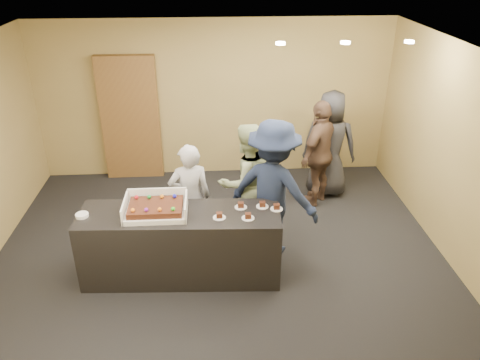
{
  "coord_description": "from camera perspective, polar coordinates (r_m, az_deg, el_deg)",
  "views": [
    {
      "loc": [
        -0.06,
        -5.24,
        3.79
      ],
      "look_at": [
        0.28,
        0.0,
        1.08
      ],
      "focal_mm": 35.0,
      "sensor_mm": 36.0,
      "label": 1
    }
  ],
  "objects": [
    {
      "name": "serving_counter",
      "position": [
        5.84,
        -7.18,
        -7.83
      ],
      "size": [
        2.43,
        0.82,
        0.9
      ],
      "primitive_type": "cube",
      "rotation": [
        0.0,
        0.0,
        -0.05
      ],
      "color": "black",
      "rests_on": "floor"
    },
    {
      "name": "person_navy_man",
      "position": [
        6.0,
        4.09,
        -1.19
      ],
      "size": [
        1.39,
        1.22,
        1.87
      ],
      "primitive_type": "imported",
      "rotation": [
        0.0,
        0.0,
        2.6
      ],
      "color": "#17203A",
      "rests_on": "floor"
    },
    {
      "name": "slice_b",
      "position": [
        5.66,
        0.1,
        -3.17
      ],
      "size": [
        0.15,
        0.15,
        0.07
      ],
      "color": "white",
      "rests_on": "serving_counter"
    },
    {
      "name": "slice_e",
      "position": [
        5.64,
        4.48,
        -3.37
      ],
      "size": [
        0.15,
        0.15,
        0.07
      ],
      "color": "white",
      "rests_on": "serving_counter"
    },
    {
      "name": "person_brown_extra",
      "position": [
        7.34,
        9.7,
        3.22
      ],
      "size": [
        0.97,
        1.02,
        1.69
      ],
      "primitive_type": "imported",
      "rotation": [
        0.0,
        0.0,
        3.99
      ],
      "color": "brown",
      "rests_on": "floor"
    },
    {
      "name": "storage_cabinet",
      "position": [
        8.24,
        -13.21,
        7.28
      ],
      "size": [
        0.98,
        0.15,
        2.15
      ],
      "primitive_type": "cube",
      "color": "brown",
      "rests_on": "floor"
    },
    {
      "name": "plate_stack",
      "position": [
        5.78,
        -18.71,
        -4.09
      ],
      "size": [
        0.15,
        0.15,
        0.04
      ],
      "primitive_type": "cylinder",
      "color": "white",
      "rests_on": "serving_counter"
    },
    {
      "name": "person_server_grey",
      "position": [
        6.18,
        -6.09,
        -2.23
      ],
      "size": [
        0.61,
        0.45,
        1.53
      ],
      "primitive_type": "imported",
      "rotation": [
        0.0,
        0.0,
        3.31
      ],
      "color": "#AFAEB4",
      "rests_on": "floor"
    },
    {
      "name": "slice_c",
      "position": [
        5.44,
        0.99,
        -4.49
      ],
      "size": [
        0.15,
        0.15,
        0.07
      ],
      "color": "white",
      "rests_on": "serving_counter"
    },
    {
      "name": "cake_box",
      "position": [
        5.62,
        -10.18,
        -3.56
      ],
      "size": [
        0.73,
        0.51,
        0.22
      ],
      "color": "white",
      "rests_on": "serving_counter"
    },
    {
      "name": "room",
      "position": [
        5.78,
        -2.74,
        2.29
      ],
      "size": [
        6.04,
        6.0,
        2.7
      ],
      "color": "black",
      "rests_on": "ground"
    },
    {
      "name": "person_dark_suit",
      "position": [
        7.64,
        10.84,
        4.3
      ],
      "size": [
        0.97,
        0.76,
        1.74
      ],
      "primitive_type": "imported",
      "rotation": [
        0.0,
        0.0,
        2.87
      ],
      "color": "#27272C",
      "rests_on": "floor"
    },
    {
      "name": "sheet_cake",
      "position": [
        5.57,
        -10.25,
        -3.26
      ],
      "size": [
        0.63,
        0.43,
        0.12
      ],
      "color": "#34160B",
      "rests_on": "cake_box"
    },
    {
      "name": "person_sage_man",
      "position": [
        6.41,
        0.73,
        -0.19
      ],
      "size": [
        1.0,
        0.91,
        1.67
      ],
      "primitive_type": "imported",
      "rotation": [
        0.0,
        0.0,
        3.57
      ],
      "color": "#9EAF7D",
      "rests_on": "floor"
    },
    {
      "name": "slice_a",
      "position": [
        5.46,
        -2.54,
        -4.41
      ],
      "size": [
        0.15,
        0.15,
        0.07
      ],
      "color": "white",
      "rests_on": "serving_counter"
    },
    {
      "name": "ceiling_spotlights",
      "position": [
        6.08,
        12.73,
        16.03
      ],
      "size": [
        1.72,
        0.12,
        0.03
      ],
      "color": "#FFEAC6",
      "rests_on": "ceiling"
    },
    {
      "name": "slice_d",
      "position": [
        5.68,
        2.74,
        -3.07
      ],
      "size": [
        0.15,
        0.15,
        0.07
      ],
      "color": "white",
      "rests_on": "serving_counter"
    }
  ]
}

